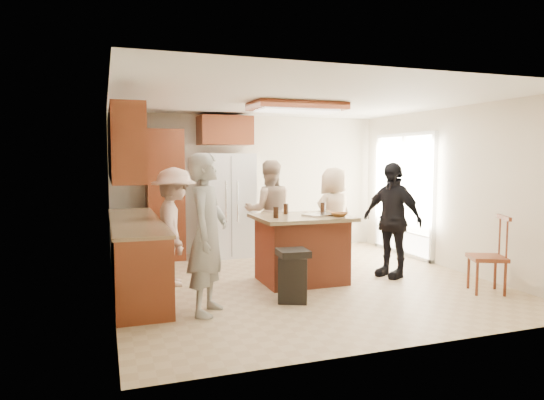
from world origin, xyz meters
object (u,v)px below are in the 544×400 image
object	(u,v)px
kitchen_island	(302,248)
spindle_chair	(489,258)
person_counter	(175,227)
person_behind_left	(269,211)
refrigerator	(226,205)
trash_bin	(293,275)
person_side_right	(392,220)
person_front_left	(208,234)
person_behind_right	(334,215)

from	to	relation	value
kitchen_island	spindle_chair	distance (m)	2.43
person_counter	person_behind_left	bearing A→B (deg)	-54.05
refrigerator	spindle_chair	xyz separation A→B (m)	(2.60, -3.40, -0.45)
person_counter	refrigerator	size ratio (longest dim) A/B	0.89
person_behind_left	trash_bin	xyz separation A→B (m)	(-0.47, -2.26, -0.52)
person_behind_left	person_side_right	distance (m)	2.07
person_front_left	trash_bin	distance (m)	1.21
kitchen_island	person_side_right	bearing A→B (deg)	-5.76
person_behind_right	refrigerator	size ratio (longest dim) A/B	0.87
person_behind_right	kitchen_island	bearing A→B (deg)	18.99
refrigerator	trash_bin	xyz separation A→B (m)	(0.10, -2.94, -0.58)
person_behind_right	spindle_chair	bearing A→B (deg)	90.36
person_front_left	spindle_chair	size ratio (longest dim) A/B	1.79
person_front_left	kitchen_island	bearing A→B (deg)	-28.57
person_behind_right	person_counter	xyz separation A→B (m)	(-2.66, -0.53, 0.01)
person_counter	spindle_chair	size ratio (longest dim) A/B	1.61
person_front_left	person_counter	xyz separation A→B (m)	(-0.18, 1.35, -0.09)
kitchen_island	trash_bin	size ratio (longest dim) A/B	2.03
spindle_chair	person_behind_left	bearing A→B (deg)	126.89
person_behind_right	person_side_right	distance (m)	1.16
person_front_left	person_behind_left	distance (m)	2.81
person_behind_left	person_behind_right	size ratio (longest dim) A/B	1.07
person_front_left	person_behind_right	world-z (taller)	person_front_left
refrigerator	trash_bin	bearing A→B (deg)	-88.15
person_front_left	kitchen_island	size ratio (longest dim) A/B	1.39
person_counter	refrigerator	xyz separation A→B (m)	(1.14, 1.70, 0.10)
person_front_left	person_behind_left	size ratio (longest dim) A/B	1.05
person_front_left	person_side_right	bearing A→B (deg)	-44.70
person_behind_left	refrigerator	bearing A→B (deg)	-40.25
person_front_left	spindle_chair	bearing A→B (deg)	-65.88
person_behind_left	person_behind_right	xyz separation A→B (m)	(0.96, -0.48, -0.06)
trash_bin	person_front_left	bearing A→B (deg)	-173.99
person_side_right	spindle_chair	distance (m)	1.40
person_side_right	refrigerator	bearing A→B (deg)	-160.96
person_counter	person_side_right	bearing A→B (deg)	-95.38
person_behind_right	kitchen_island	world-z (taller)	person_behind_right
kitchen_island	refrigerator	bearing A→B (deg)	104.47
refrigerator	kitchen_island	xyz separation A→B (m)	(0.55, -2.12, -0.43)
person_behind_right	spindle_chair	xyz separation A→B (m)	(1.08, -2.24, -0.33)
person_counter	kitchen_island	size ratio (longest dim) A/B	1.25
person_side_right	refrigerator	xyz separation A→B (m)	(-1.90, 2.26, 0.07)
person_front_left	refrigerator	world-z (taller)	refrigerator
person_side_right	kitchen_island	bearing A→B (deg)	-116.84
person_counter	kitchen_island	bearing A→B (deg)	-99.02
kitchen_island	trash_bin	distance (m)	0.95
person_side_right	person_front_left	bearing A→B (deg)	-95.63
person_front_left	person_counter	size ratio (longest dim) A/B	1.11
person_side_right	kitchen_island	size ratio (longest dim) A/B	1.30
trash_bin	spindle_chair	bearing A→B (deg)	-10.59
person_behind_right	refrigerator	xyz separation A→B (m)	(-1.52, 1.16, 0.11)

